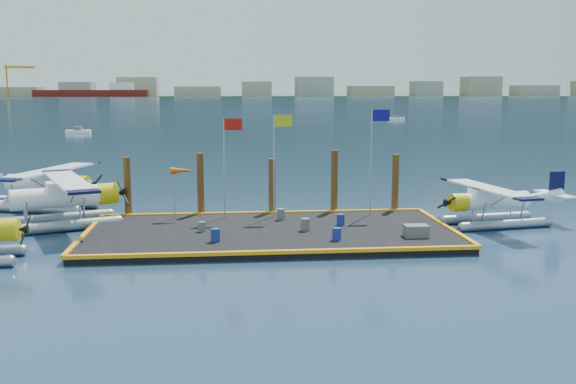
% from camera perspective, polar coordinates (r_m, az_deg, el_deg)
% --- Properties ---
extents(ground, '(4000.00, 4000.00, 0.00)m').
position_cam_1_polar(ground, '(35.74, -1.57, -4.00)').
color(ground, navy).
rests_on(ground, ground).
extents(dock, '(20.00, 10.00, 0.40)m').
position_cam_1_polar(dock, '(35.69, -1.58, -3.69)').
color(dock, black).
rests_on(dock, ground).
extents(dock_bumpers, '(20.25, 10.25, 0.18)m').
position_cam_1_polar(dock_bumpers, '(35.63, -1.58, -3.24)').
color(dock_bumpers, orange).
rests_on(dock_bumpers, dock).
extents(far_backdrop, '(3050.00, 2050.00, 810.00)m').
position_cam_1_polar(far_backdrop, '(1788.75, 2.17, 9.04)').
color(far_backdrop, black).
rests_on(far_backdrop, ground).
extents(seaplane_b, '(9.91, 10.47, 3.80)m').
position_cam_1_polar(seaplane_b, '(40.10, -19.48, -0.68)').
color(seaplane_b, '#9598A2').
rests_on(seaplane_b, ground).
extents(seaplane_c, '(9.69, 10.35, 3.71)m').
position_cam_1_polar(seaplane_c, '(46.40, -20.73, 0.45)').
color(seaplane_c, '#9598A2').
rests_on(seaplane_c, ground).
extents(seaplane_d, '(8.14, 8.92, 3.15)m').
position_cam_1_polar(seaplane_d, '(40.21, 17.65, -0.97)').
color(seaplane_d, '#9598A2').
rests_on(seaplane_d, ground).
extents(drum_0, '(0.39, 0.39, 0.55)m').
position_cam_1_polar(drum_0, '(35.44, -7.66, -3.08)').
color(drum_0, '#59595E').
rests_on(drum_0, dock).
extents(drum_1, '(0.46, 0.46, 0.65)m').
position_cam_1_polar(drum_1, '(33.22, 4.35, -3.74)').
color(drum_1, navy).
rests_on(drum_1, dock).
extents(drum_2, '(0.49, 0.49, 0.68)m').
position_cam_1_polar(drum_2, '(35.38, 1.56, -2.91)').
color(drum_2, '#59595E').
rests_on(drum_2, dock).
extents(drum_3, '(0.48, 0.48, 0.68)m').
position_cam_1_polar(drum_3, '(33.02, -6.47, -3.83)').
color(drum_3, navy).
rests_on(drum_3, dock).
extents(drum_4, '(0.46, 0.46, 0.64)m').
position_cam_1_polar(drum_4, '(36.91, 4.70, -2.47)').
color(drum_4, navy).
rests_on(drum_4, dock).
extents(drum_5, '(0.48, 0.48, 0.67)m').
position_cam_1_polar(drum_5, '(38.30, -0.65, -1.99)').
color(drum_5, '#59595E').
rests_on(drum_5, dock).
extents(crate, '(1.26, 0.84, 0.63)m').
position_cam_1_polar(crate, '(34.58, 11.32, -3.41)').
color(crate, '#59595E').
rests_on(crate, dock).
extents(flagpole_red, '(1.14, 0.08, 6.00)m').
position_cam_1_polar(flagpole_red, '(38.71, -5.40, 3.56)').
color(flagpole_red, '#9A99A2').
rests_on(flagpole_red, dock).
extents(flagpole_yellow, '(1.14, 0.08, 6.20)m').
position_cam_1_polar(flagpole_yellow, '(38.82, -0.97, 3.79)').
color(flagpole_yellow, '#9A99A2').
rests_on(flagpole_yellow, dock).
extents(flagpole_blue, '(1.14, 0.08, 6.50)m').
position_cam_1_polar(flagpole_blue, '(39.75, 7.70, 4.08)').
color(flagpole_blue, '#9A99A2').
rests_on(flagpole_blue, dock).
extents(windsock, '(1.40, 0.44, 3.12)m').
position_cam_1_polar(windsock, '(38.92, -9.40, 1.78)').
color(windsock, '#9A99A2').
rests_on(windsock, dock).
extents(piling_0, '(0.44, 0.44, 4.00)m').
position_cam_1_polar(piling_0, '(41.04, -14.06, 0.27)').
color(piling_0, '#402612').
rests_on(piling_0, ground).
extents(piling_1, '(0.44, 0.44, 4.20)m').
position_cam_1_polar(piling_1, '(40.60, -7.77, 0.51)').
color(piling_1, '#402612').
rests_on(piling_1, ground).
extents(piling_2, '(0.44, 0.44, 3.80)m').
position_cam_1_polar(piling_2, '(40.71, -1.43, 0.32)').
color(piling_2, '#402612').
rests_on(piling_2, ground).
extents(piling_3, '(0.44, 0.44, 4.30)m').
position_cam_1_polar(piling_3, '(41.16, 4.14, 0.75)').
color(piling_3, '#402612').
rests_on(piling_3, ground).
extents(piling_4, '(0.44, 0.44, 4.00)m').
position_cam_1_polar(piling_4, '(42.04, 9.51, 0.62)').
color(piling_4, '#402612').
rests_on(piling_4, ground).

